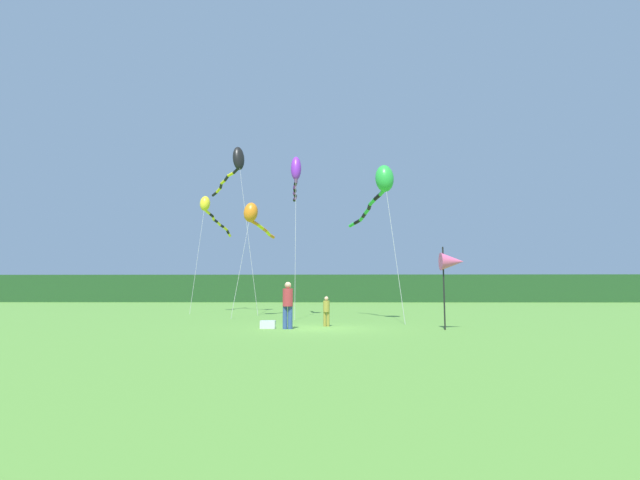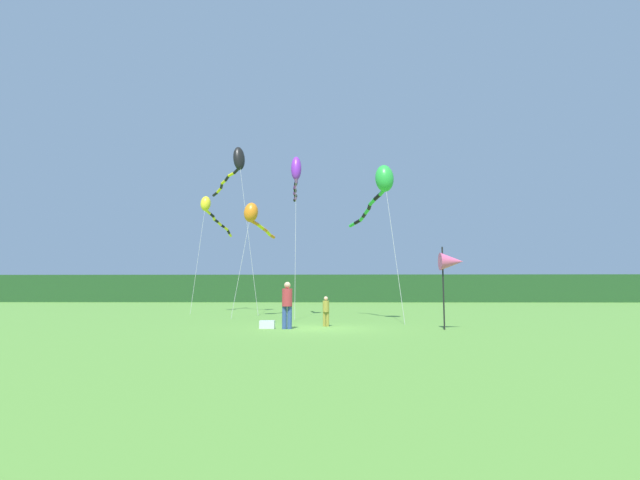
# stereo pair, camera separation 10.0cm
# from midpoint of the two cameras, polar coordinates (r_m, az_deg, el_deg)

# --- Properties ---
(ground_plane) EXTENTS (120.00, 120.00, 0.00)m
(ground_plane) POSITION_cam_midpoint_polar(r_m,az_deg,el_deg) (18.83, -0.53, -10.83)
(ground_plane) COLOR #5B9338
(distant_treeline) EXTENTS (108.00, 2.71, 3.71)m
(distant_treeline) POSITION_cam_midpoint_polar(r_m,az_deg,el_deg) (63.77, 0.67, -5.98)
(distant_treeline) COLOR #234C23
(distant_treeline) RESTS_ON ground
(person_adult) EXTENTS (0.41, 0.41, 1.85)m
(person_adult) POSITION_cam_midpoint_polar(r_m,az_deg,el_deg) (18.56, -4.14, -7.69)
(person_adult) COLOR #334C8C
(person_adult) RESTS_ON ground
(person_child) EXTENTS (0.28, 0.28, 1.26)m
(person_child) POSITION_cam_midpoint_polar(r_m,az_deg,el_deg) (19.88, 0.65, -8.56)
(person_child) COLOR olive
(person_child) RESTS_ON ground
(cooler_box) EXTENTS (0.60, 0.40, 0.31)m
(cooler_box) POSITION_cam_midpoint_polar(r_m,az_deg,el_deg) (18.92, -6.59, -10.30)
(cooler_box) COLOR silver
(cooler_box) RESTS_ON ground
(banner_flag_pole) EXTENTS (0.90, 0.70, 3.22)m
(banner_flag_pole) POSITION_cam_midpoint_polar(r_m,az_deg,el_deg) (18.84, 15.77, -2.65)
(banner_flag_pole) COLOR black
(banner_flag_pole) RESTS_ON ground
(kite_purple) EXTENTS (0.77, 6.23, 9.64)m
(kite_purple) POSITION_cam_midpoint_polar(r_m,az_deg,el_deg) (28.37, -3.09, 8.28)
(kite_purple) COLOR #B2B2B2
(kite_purple) RESTS_ON ground
(kite_yellow) EXTENTS (1.11, 8.57, 8.46)m
(kite_yellow) POSITION_cam_midpoint_polar(r_m,az_deg,el_deg) (35.56, -13.53, 3.61)
(kite_yellow) COLOR #B2B2B2
(kite_yellow) RESTS_ON ground
(kite_black) EXTENTS (4.79, 6.83, 11.67)m
(kite_black) POSITION_cam_midpoint_polar(r_m,az_deg,el_deg) (33.71, -10.38, 9.31)
(kite_black) COLOR #B2B2B2
(kite_black) RESTS_ON ground
(kite_green) EXTENTS (2.25, 7.61, 8.04)m
(kite_green) POSITION_cam_midpoint_polar(r_m,az_deg,el_deg) (24.55, 7.47, 6.87)
(kite_green) COLOR #B2B2B2
(kite_green) RESTS_ON ground
(kite_orange) EXTENTS (1.76, 5.03, 6.84)m
(kite_orange) POSITION_cam_midpoint_polar(r_m,az_deg,el_deg) (28.12, -8.40, 3.07)
(kite_orange) COLOR #B2B2B2
(kite_orange) RESTS_ON ground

